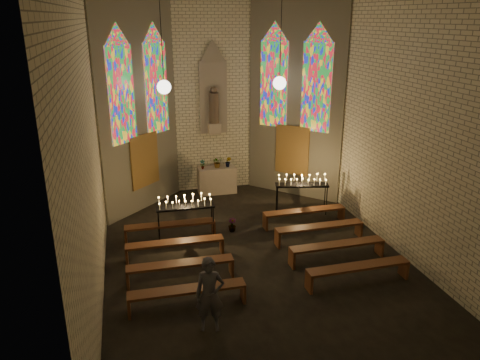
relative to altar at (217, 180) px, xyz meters
name	(u,v)px	position (x,y,z in m)	size (l,w,h in m)	color
floor	(257,262)	(0.00, -5.45, -0.50)	(12.00, 12.00, 0.00)	black
room	(229,104)	(0.00, -2.08, 3.22)	(8.22, 12.43, 7.00)	beige
altar	(217,180)	(0.00, 0.00, 0.00)	(1.40, 0.60, 1.00)	#B6A895
flower_vase_left	(202,164)	(-0.55, -0.09, 0.68)	(0.19, 0.13, 0.36)	#4C723F
flower_vase_center	(217,162)	(0.03, -0.02, 0.71)	(0.38, 0.33, 0.42)	#4C723F
flower_vase_right	(228,162)	(0.42, -0.05, 0.70)	(0.22, 0.18, 0.40)	#4C723F
aisle_flower_pot	(232,225)	(-0.22, -3.41, -0.29)	(0.23, 0.23, 0.42)	#4C723F
votive_stand_left	(185,204)	(-1.65, -3.49, 0.58)	(1.72, 0.45, 1.26)	black
votive_stand_right	(302,182)	(2.36, -2.59, 0.60)	(1.80, 0.80, 1.28)	black
pew_left_0	(170,226)	(-2.12, -3.49, -0.08)	(2.67, 0.41, 0.51)	#5B311A
pew_right_0	(304,212)	(2.12, -3.49, -0.08)	(2.67, 0.41, 0.51)	#5B311A
pew_left_1	(175,244)	(-2.12, -4.69, -0.08)	(2.67, 0.41, 0.51)	#5B311A
pew_right_1	(319,228)	(2.12, -4.69, -0.08)	(2.67, 0.41, 0.51)	#5B311A
pew_left_2	(180,266)	(-2.12, -5.89, -0.08)	(2.67, 0.41, 0.51)	#5B311A
pew_right_2	(337,247)	(2.12, -5.89, -0.08)	(2.67, 0.41, 0.51)	#5B311A
pew_left_3	(187,292)	(-2.12, -7.09, -0.08)	(2.67, 0.41, 0.51)	#5B311A
pew_right_3	(358,269)	(2.12, -7.09, -0.08)	(2.67, 0.41, 0.51)	#5B311A
visitor	(210,295)	(-1.75, -7.95, 0.33)	(0.61, 0.40, 1.67)	#474751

